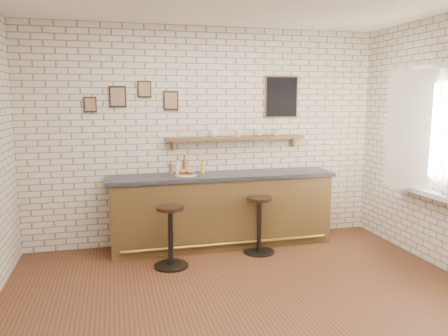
{
  "coord_description": "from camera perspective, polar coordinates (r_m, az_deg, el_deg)",
  "views": [
    {
      "loc": [
        -1.28,
        -3.99,
        2.02
      ],
      "look_at": [
        -0.03,
        0.9,
        1.22
      ],
      "focal_mm": 35.0,
      "sensor_mm": 36.0,
      "label": 1
    }
  ],
  "objects": [
    {
      "name": "ground",
      "position": [
        4.65,
        3.24,
        -16.75
      ],
      "size": [
        5.0,
        5.0,
        0.0
      ],
      "primitive_type": "plane",
      "color": "brown",
      "rests_on": "ground"
    },
    {
      "name": "shelf_cup_d",
      "position": [
        6.34,
        6.89,
        4.62
      ],
      "size": [
        0.11,
        0.11,
        0.09
      ],
      "primitive_type": "imported",
      "rotation": [
        0.0,
        0.0,
        0.19
      ],
      "color": "white",
      "rests_on": "wall_shelf"
    },
    {
      "name": "wall_shelf",
      "position": [
        6.15,
        1.59,
        3.94
      ],
      "size": [
        2.0,
        0.18,
        0.18
      ],
      "color": "brown",
      "rests_on": "ground"
    },
    {
      "name": "ciabatta_sandwich",
      "position": [
        5.83,
        -4.91,
        -0.54
      ],
      "size": [
        0.22,
        0.15,
        0.07
      ],
      "color": "tan",
      "rests_on": "sandwich_plate"
    },
    {
      "name": "bitters_bottle_brown",
      "position": [
        5.94,
        -6.95,
        -0.11
      ],
      "size": [
        0.06,
        0.06,
        0.19
      ],
      "color": "brown",
      "rests_on": "bar_counter"
    },
    {
      "name": "window_sill",
      "position": [
        5.76,
        25.8,
        -3.12
      ],
      "size": [
        0.2,
        1.35,
        0.06
      ],
      "color": "white",
      "rests_on": "ground"
    },
    {
      "name": "condiment_bottle_yellow",
      "position": [
        6.02,
        -2.81,
        0.03
      ],
      "size": [
        0.05,
        0.05,
        0.17
      ],
      "color": "gold",
      "rests_on": "bar_counter"
    },
    {
      "name": "potato_chips",
      "position": [
        5.83,
        -5.16,
        -0.87
      ],
      "size": [
        0.25,
        0.19,
        0.0
      ],
      "color": "#EDC753",
      "rests_on": "sandwich_plate"
    },
    {
      "name": "bitters_bottle_amber",
      "position": [
        5.97,
        -5.19,
        0.22
      ],
      "size": [
        0.06,
        0.06,
        0.25
      ],
      "color": "#8D3C16",
      "rests_on": "bar_counter"
    },
    {
      "name": "shelf_cup_c",
      "position": [
        6.25,
        4.65,
        4.67
      ],
      "size": [
        0.18,
        0.18,
        0.1
      ],
      "primitive_type": "imported",
      "rotation": [
        0.0,
        0.0,
        1.05
      ],
      "color": "white",
      "rests_on": "wall_shelf"
    },
    {
      "name": "bar_counter",
      "position": [
        6.06,
        -0.23,
        -5.46
      ],
      "size": [
        3.1,
        0.65,
        1.01
      ],
      "color": "brown",
      "rests_on": "ground"
    },
    {
      "name": "back_wall_decor",
      "position": [
        6.16,
        -0.16,
        9.24
      ],
      "size": [
        2.96,
        0.02,
        0.56
      ],
      "color": "black",
      "rests_on": "ground"
    },
    {
      "name": "bitters_bottle_white",
      "position": [
        5.96,
        -6.1,
        0.01
      ],
      "size": [
        0.05,
        0.05,
        0.21
      ],
      "color": "white",
      "rests_on": "bar_counter"
    },
    {
      "name": "bar_stool_left",
      "position": [
        5.36,
        -6.99,
        -8.62
      ],
      "size": [
        0.44,
        0.44,
        0.75
      ],
      "color": "black",
      "rests_on": "ground"
    },
    {
      "name": "shelf_cup_b",
      "position": [
        6.15,
        1.87,
        4.56
      ],
      "size": [
        0.13,
        0.13,
        0.09
      ],
      "primitive_type": "imported",
      "rotation": [
        0.0,
        0.0,
        1.09
      ],
      "color": "white",
      "rests_on": "wall_shelf"
    },
    {
      "name": "casement_window",
      "position": [
        5.64,
        25.99,
        4.32
      ],
      "size": [
        0.4,
        1.3,
        1.56
      ],
      "color": "white",
      "rests_on": "ground"
    },
    {
      "name": "sandwich_plate",
      "position": [
        5.84,
        -5.0,
        -0.94
      ],
      "size": [
        0.28,
        0.28,
        0.01
      ],
      "primitive_type": "cylinder",
      "color": "white",
      "rests_on": "bar_counter"
    },
    {
      "name": "shelf_cup_a",
      "position": [
        6.06,
        -1.35,
        4.57
      ],
      "size": [
        0.14,
        0.14,
        0.1
      ],
      "primitive_type": "imported",
      "rotation": [
        0.0,
        0.0,
        0.09
      ],
      "color": "white",
      "rests_on": "wall_shelf"
    },
    {
      "name": "bar_stool_right",
      "position": [
        5.82,
        4.62,
        -7.17
      ],
      "size": [
        0.43,
        0.43,
        0.75
      ],
      "color": "black",
      "rests_on": "ground"
    }
  ]
}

